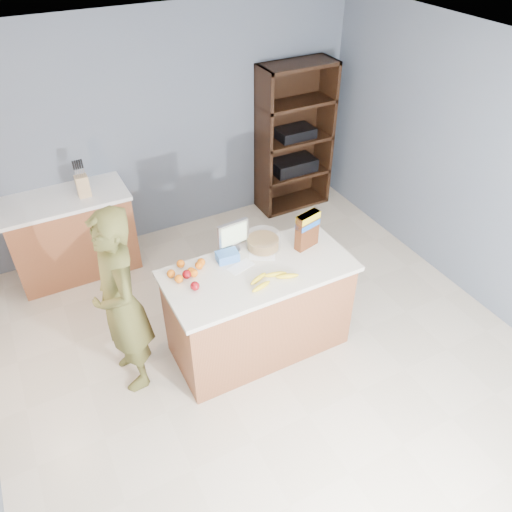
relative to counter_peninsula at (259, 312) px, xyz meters
name	(u,v)px	position (x,y,z in m)	size (l,w,h in m)	color
floor	(274,367)	(0.00, -0.30, -0.42)	(4.50, 5.00, 0.02)	beige
walls	(280,208)	(0.00, -0.30, 1.24)	(4.52, 5.02, 2.51)	slate
counter_peninsula	(259,312)	(0.00, 0.00, 0.00)	(1.56, 0.76, 0.90)	brown
back_cabinet	(73,234)	(-1.20, 1.90, 0.04)	(1.24, 0.62, 0.90)	brown
shelving_unit	(292,140)	(1.55, 2.05, 0.45)	(0.90, 0.40, 1.80)	black
person	(121,304)	(-1.10, 0.20, 0.41)	(0.60, 0.40, 1.66)	#4D4C21
knife_block	(83,185)	(-0.99, 1.83, 0.60)	(0.12, 0.10, 0.31)	tan
envelopes	(252,261)	(-0.01, 0.12, 0.49)	(0.46, 0.23, 0.00)	white
bananas	(271,279)	(0.01, -0.17, 0.51)	(0.43, 0.19, 0.04)	yellow
apples	(191,280)	(-0.56, 0.09, 0.52)	(0.08, 0.23, 0.07)	maroon
oranges	(188,270)	(-0.53, 0.22, 0.52)	(0.34, 0.24, 0.07)	orange
blue_carton	(227,256)	(-0.18, 0.22, 0.52)	(0.18, 0.12, 0.08)	blue
salad_bowl	(263,242)	(0.17, 0.25, 0.54)	(0.30, 0.30, 0.13)	#267219
tv	(233,235)	(-0.07, 0.33, 0.64)	(0.28, 0.12, 0.28)	silver
cereal_box	(307,228)	(0.51, 0.09, 0.68)	(0.23, 0.13, 0.33)	#592B14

